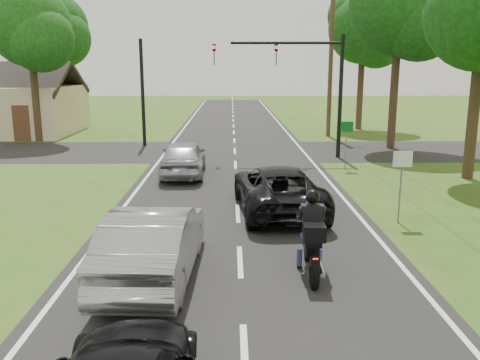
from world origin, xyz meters
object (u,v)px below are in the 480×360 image
Objects in this scene: silver_sedan at (154,242)px; sign_white at (402,169)px; silver_suv at (183,158)px; motorcycle_rider at (312,242)px; dark_suv at (278,188)px; sign_green at (347,134)px; traffic_signal at (303,74)px; utility_pole_far at (331,57)px.

sign_white is (6.56, 3.82, 0.79)m from silver_sedan.
sign_white is (6.90, -6.75, 0.84)m from silver_suv.
motorcycle_rider reaches higher than dark_suv.
sign_white is at bearing -146.95° from silver_sedan.
silver_sedan is (-3.41, -0.08, 0.05)m from motorcycle_rider.
sign_white is 8.00m from sign_green.
traffic_signal reaches higher than silver_sedan.
silver_sedan is 2.26× the size of sign_green.
motorcycle_rider is 1.05× the size of sign_green.
traffic_signal is (5.54, 4.26, 3.37)m from silver_suv.
utility_pole_far is at bearing 70.32° from traffic_signal.
sign_white is (3.44, -1.28, 0.86)m from dark_suv.
dark_suv is at bearing 96.40° from motorcycle_rider.
silver_sedan is 10.58m from silver_suv.
utility_pole_far is (8.40, 12.27, 4.32)m from silver_suv.
sign_green is at bearing -96.73° from utility_pole_far.
sign_white is at bearing 134.75° from silver_suv.
motorcycle_rider is at bearing -130.08° from sign_white.
traffic_signal is (1.79, 14.76, 3.38)m from motorcycle_rider.
utility_pole_far is 11.63m from sign_green.
silver_sedan is 13.65m from sign_green.
sign_white reaches higher than silver_suv.
dark_suv is 3.77m from sign_white.
traffic_signal reaches higher than dark_suv.
sign_green is (3.35, 11.75, 0.84)m from motorcycle_rider.
sign_green is at bearing -122.96° from dark_suv.
dark_suv is at bearing -102.02° from traffic_signal.
sign_white and sign_green have the same top height.
traffic_signal is 3.00× the size of sign_green.
motorcycle_rider is 0.47× the size of silver_sedan.
sign_green is at bearing 88.57° from sign_white.
traffic_signal is (2.07, 9.73, 3.39)m from dark_suv.
dark_suv is 2.47× the size of sign_white.
utility_pole_far is at bearing -106.63° from silver_sedan.
utility_pole_far is at bearing 85.49° from sign_white.
traffic_signal is at bearing 97.05° from sign_white.
sign_white reaches higher than motorcycle_rider.
traffic_signal reaches higher than silver_suv.
traffic_signal is 4.24m from sign_green.
silver_suv is (-3.75, 10.50, 0.01)m from motorcycle_rider.
motorcycle_rider is 0.22× the size of utility_pole_far.
utility_pole_far reaches higher than sign_green.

